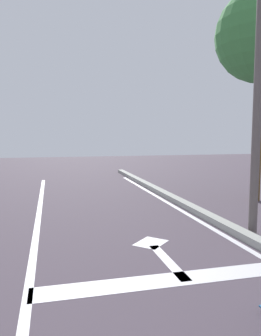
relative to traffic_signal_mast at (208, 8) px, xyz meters
The scene contains 5 objects.
lane_line_center 5.26m from the traffic_signal_mast, 152.91° to the right, with size 0.12×20.00×0.01m, color silver.
stop_bar 4.48m from the traffic_signal_mast, 128.57° to the right, with size 3.59×0.40×0.01m, color silver.
lane_arrow_stem 4.27m from the traffic_signal_mast, 138.39° to the right, with size 0.16×1.40×0.01m, color silver.
lane_arrow_head 4.18m from the traffic_signal_mast, behind, with size 0.56×0.44×0.01m, color silver.
traffic_signal_mast is the anchor object (origin of this frame).
Camera 1 is at (0.02, 2.21, 1.90)m, focal length 34.68 mm.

